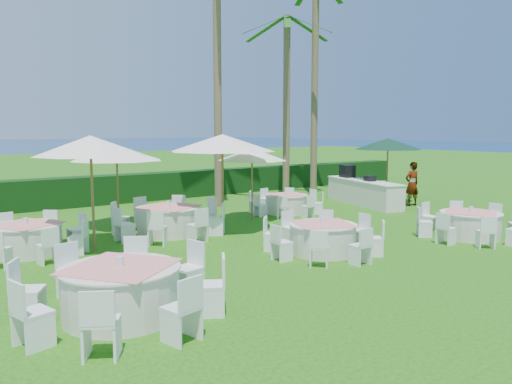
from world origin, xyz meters
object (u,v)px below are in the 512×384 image
umbrella_a (90,146)px  staff_person (412,184)px  banquet_table_f (286,203)px  umbrella_b (222,143)px  buffet_table (363,191)px  umbrella_c (117,153)px  banquet_table_b (323,237)px  umbrella_green (388,144)px  banquet_table_a (121,290)px  umbrella_d (252,154)px  banquet_table_d (27,238)px  banquet_table_e (169,220)px  banquet_table_c (470,224)px

umbrella_a → staff_person: umbrella_a is taller
banquet_table_f → umbrella_b: umbrella_b is taller
buffet_table → umbrella_c: bearing=174.0°
banquet_table_b → umbrella_c: 7.14m
banquet_table_b → umbrella_a: 6.33m
umbrella_green → banquet_table_a: bearing=-157.0°
umbrella_c → umbrella_d: bearing=-18.2°
umbrella_d → banquet_table_d: bearing=-176.6°
banquet_table_f → buffet_table: size_ratio=0.62×
umbrella_a → staff_person: 13.21m
umbrella_c → buffet_table: 10.39m
banquet_table_d → banquet_table_e: size_ratio=0.91×
umbrella_a → umbrella_c: umbrella_a is taller
banquet_table_f → umbrella_d: 2.76m
buffet_table → staff_person: bearing=-48.2°
banquet_table_b → banquet_table_d: bearing=144.7°
banquet_table_e → staff_person: 10.65m
umbrella_d → banquet_table_f: bearing=14.4°
buffet_table → umbrella_b: bearing=-170.6°
umbrella_green → umbrella_d: bearing=-180.0°
banquet_table_e → staff_person: size_ratio=1.86×
banquet_table_e → banquet_table_a: bearing=-122.9°
banquet_table_d → staff_person: 14.60m
banquet_table_c → umbrella_a: size_ratio=1.01×
banquet_table_e → buffet_table: 9.34m
banquet_table_f → umbrella_green: 5.59m
umbrella_d → banquet_table_b: bearing=-104.1°
banquet_table_b → umbrella_b: umbrella_b is taller
banquet_table_a → umbrella_a: 5.47m
umbrella_a → banquet_table_a: bearing=-103.2°
umbrella_b → buffet_table: (7.75, 1.29, -2.17)m
banquet_table_c → banquet_table_d: (-10.84, 5.52, 0.00)m
banquet_table_a → umbrella_green: bearing=23.0°
banquet_table_c → buffet_table: size_ratio=0.67×
umbrella_green → banquet_table_f: bearing=174.5°
banquet_table_c → umbrella_a: (-9.35, 4.85, 2.32)m
umbrella_a → umbrella_d: size_ratio=1.19×
banquet_table_c → umbrella_c: size_ratio=1.04×
banquet_table_e → banquet_table_f: size_ratio=1.21×
banquet_table_b → umbrella_a: umbrella_a is taller
banquet_table_b → banquet_table_e: size_ratio=0.90×
banquet_table_c → banquet_table_e: (-6.88, 5.57, 0.04)m
banquet_table_b → banquet_table_d: size_ratio=0.99×
banquet_table_d → umbrella_b: size_ratio=0.95×
umbrella_b → staff_person: 9.24m
umbrella_c → umbrella_b: bearing=-44.2°
banquet_table_d → umbrella_green: bearing=1.8°
umbrella_c → umbrella_green: umbrella_green is taller
umbrella_green → buffet_table: size_ratio=0.62×
banquet_table_c → umbrella_d: bearing=120.6°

